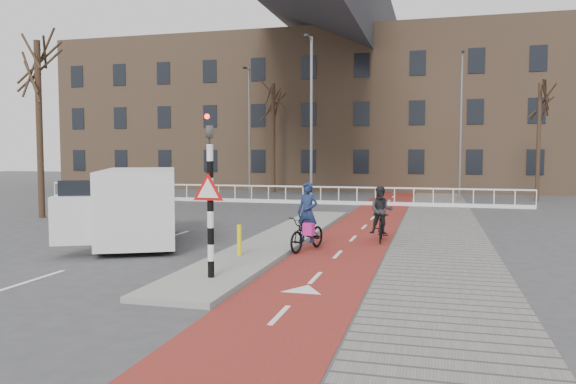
# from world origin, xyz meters

# --- Properties ---
(ground) EXTENTS (120.00, 120.00, 0.00)m
(ground) POSITION_xyz_m (0.00, 0.00, 0.00)
(ground) COLOR #38383A
(ground) RESTS_ON ground
(bike_lane) EXTENTS (2.50, 60.00, 0.01)m
(bike_lane) POSITION_xyz_m (1.50, 10.00, 0.01)
(bike_lane) COLOR maroon
(bike_lane) RESTS_ON ground
(sidewalk) EXTENTS (3.00, 60.00, 0.01)m
(sidewalk) POSITION_xyz_m (4.30, 10.00, 0.01)
(sidewalk) COLOR slate
(sidewalk) RESTS_ON ground
(curb_island) EXTENTS (1.80, 16.00, 0.12)m
(curb_island) POSITION_xyz_m (-0.70, 4.00, 0.06)
(curb_island) COLOR gray
(curb_island) RESTS_ON ground
(traffic_signal) EXTENTS (0.80, 0.80, 3.68)m
(traffic_signal) POSITION_xyz_m (-0.60, -2.02, 1.99)
(traffic_signal) COLOR black
(traffic_signal) RESTS_ON curb_island
(bollard) EXTENTS (0.12, 0.12, 0.81)m
(bollard) POSITION_xyz_m (-0.88, 0.60, 0.53)
(bollard) COLOR yellow
(bollard) RESTS_ON curb_island
(cyclist_near) EXTENTS (1.14, 1.99, 1.96)m
(cyclist_near) POSITION_xyz_m (0.55, 2.41, 0.67)
(cyclist_near) COLOR black
(cyclist_near) RESTS_ON bike_lane
(cyclist_far) EXTENTS (0.77, 1.63, 1.76)m
(cyclist_far) POSITION_xyz_m (2.45, 4.52, 0.74)
(cyclist_far) COLOR black
(cyclist_far) RESTS_ON bike_lane
(van) EXTENTS (4.27, 5.74, 2.30)m
(van) POSITION_xyz_m (-4.82, 2.43, 1.21)
(van) COLOR silver
(van) RESTS_ON ground
(railing) EXTENTS (28.00, 0.10, 0.99)m
(railing) POSITION_xyz_m (-5.00, 17.00, 0.31)
(railing) COLOR silver
(railing) RESTS_ON ground
(townhouse_row) EXTENTS (46.00, 10.00, 15.90)m
(townhouse_row) POSITION_xyz_m (-3.00, 32.00, 7.81)
(townhouse_row) COLOR #7F6047
(townhouse_row) RESTS_ON ground
(tree_left) EXTENTS (0.28, 0.28, 7.60)m
(tree_left) POSITION_xyz_m (-12.44, 7.53, 3.80)
(tree_left) COLOR black
(tree_left) RESTS_ON ground
(tree_mid) EXTENTS (0.28, 0.28, 7.68)m
(tree_mid) POSITION_xyz_m (-7.08, 25.15, 3.84)
(tree_mid) COLOR black
(tree_mid) RESTS_ON ground
(tree_right) EXTENTS (0.22, 0.22, 6.84)m
(tree_right) POSITION_xyz_m (9.84, 22.04, 3.42)
(tree_right) COLOR black
(tree_right) RESTS_ON ground
(streetlight_near) EXTENTS (0.12, 0.12, 8.07)m
(streetlight_near) POSITION_xyz_m (-1.47, 12.09, 4.04)
(streetlight_near) COLOR slate
(streetlight_near) RESTS_ON ground
(streetlight_left) EXTENTS (0.12, 0.12, 8.66)m
(streetlight_left) POSITION_xyz_m (-8.45, 23.89, 4.33)
(streetlight_left) COLOR slate
(streetlight_left) RESTS_ON ground
(streetlight_right) EXTENTS (0.12, 0.12, 8.64)m
(streetlight_right) POSITION_xyz_m (5.48, 21.09, 4.32)
(streetlight_right) COLOR slate
(streetlight_right) RESTS_ON ground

